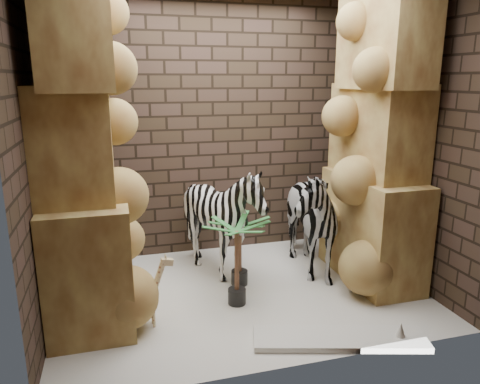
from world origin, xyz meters
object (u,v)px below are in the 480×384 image
object	(u,v)px
zebra_right	(301,208)
palm_back	(237,263)
zebra_left	(223,226)
surfboard	(340,339)
palm_front	(239,251)
giraffe_toy	(142,292)

from	to	relation	value
zebra_right	palm_back	size ratio (longest dim) A/B	1.73
zebra_right	zebra_left	bearing A→B (deg)	179.09
zebra_left	surfboard	size ratio (longest dim) A/B	0.90
palm_front	surfboard	xyz separation A→B (m)	(0.50, -1.24, -0.34)
giraffe_toy	surfboard	distance (m)	1.68
giraffe_toy	palm_front	size ratio (longest dim) A/B	0.89
zebra_right	palm_front	distance (m)	0.85
palm_back	palm_front	bearing A→B (deg)	71.04
giraffe_toy	surfboard	bearing A→B (deg)	-28.28
palm_front	palm_back	bearing A→B (deg)	-108.96
palm_front	surfboard	size ratio (longest dim) A/B	0.53
palm_back	zebra_right	bearing A→B (deg)	33.35
zebra_right	palm_back	xyz separation A→B (m)	(-0.89, -0.58, -0.30)
zebra_right	zebra_left	world-z (taller)	zebra_right
zebra_right	surfboard	world-z (taller)	zebra_right
zebra_left	zebra_right	bearing A→B (deg)	18.53
zebra_left	surfboard	world-z (taller)	zebra_left
zebra_left	palm_back	distance (m)	0.65
zebra_right	surfboard	distance (m)	1.60
zebra_right	palm_back	world-z (taller)	zebra_right
palm_back	surfboard	world-z (taller)	palm_back
zebra_right	palm_front	bearing A→B (deg)	-163.60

